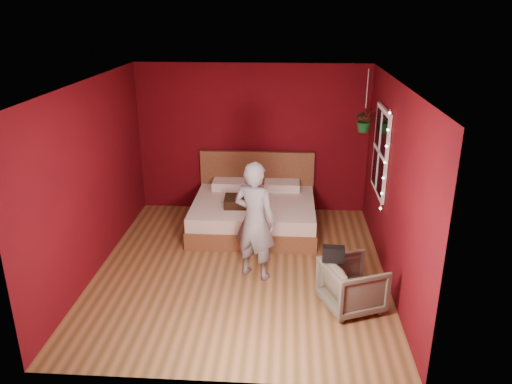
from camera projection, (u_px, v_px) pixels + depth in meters
name	position (u px, v px, depth m)	size (l,w,h in m)	color
floor	(241.00, 269.00, 7.05)	(4.50, 4.50, 0.00)	#98663C
room_walls	(240.00, 155.00, 6.45)	(4.04, 4.54, 2.62)	#5E090F
window	(380.00, 152.00, 7.23)	(0.05, 0.97, 1.27)	white
fairy_lights	(385.00, 162.00, 6.75)	(0.04, 0.04, 1.45)	silver
bed	(254.00, 211.00, 8.29)	(2.00, 1.70, 1.10)	brown
person	(255.00, 221.00, 6.59)	(0.60, 0.39, 1.64)	slate
armchair	(352.00, 285.00, 6.05)	(0.66, 0.68, 0.62)	#5B5848
handbag	(333.00, 254.00, 5.95)	(0.26, 0.13, 0.19)	black
throw_pillow	(237.00, 201.00, 7.91)	(0.41, 0.41, 0.14)	#331C11
hanging_plant	(365.00, 120.00, 7.73)	(0.38, 0.34, 0.97)	silver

